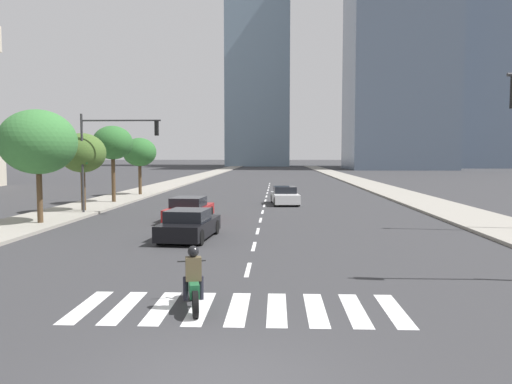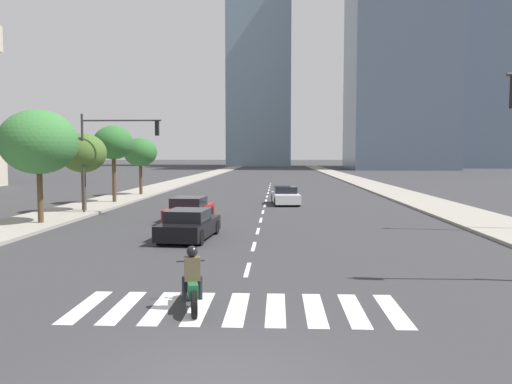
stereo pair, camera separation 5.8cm
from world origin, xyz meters
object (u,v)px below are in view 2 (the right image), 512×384
(sedan_red_0, at_px, (190,210))
(street_tree_fourth, at_px, (140,152))
(sedan_black_2, at_px, (189,225))
(motorcycle_lead, at_px, (192,284))
(street_tree_nearest, at_px, (38,142))
(sedan_white_1, at_px, (285,196))
(street_tree_second, at_px, (83,153))
(street_tree_third, at_px, (113,143))
(traffic_signal_far, at_px, (112,145))

(sedan_red_0, xyz_separation_m, street_tree_fourth, (-7.27, 16.51, 3.24))
(sedan_red_0, height_order, sedan_black_2, sedan_red_0)
(motorcycle_lead, relative_size, street_tree_nearest, 0.36)
(sedan_white_1, relative_size, street_tree_nearest, 0.77)
(motorcycle_lead, relative_size, sedan_white_1, 0.46)
(sedan_white_1, height_order, sedan_black_2, sedan_white_1)
(sedan_black_2, relative_size, street_tree_fourth, 0.89)
(street_tree_second, distance_m, street_tree_fourth, 12.96)
(street_tree_fourth, bearing_deg, sedan_black_2, -69.73)
(sedan_red_0, distance_m, street_tree_third, 12.46)
(traffic_signal_far, bearing_deg, street_tree_nearest, -114.97)
(sedan_black_2, height_order, street_tree_nearest, street_tree_nearest)
(traffic_signal_far, xyz_separation_m, street_tree_nearest, (-2.19, -4.70, 0.02))
(sedan_black_2, height_order, street_tree_third, street_tree_third)
(motorcycle_lead, bearing_deg, street_tree_second, 15.00)
(sedan_white_1, height_order, street_tree_third, street_tree_third)
(sedan_red_0, distance_m, sedan_white_1, 10.88)
(motorcycle_lead, height_order, traffic_signal_far, traffic_signal_far)
(motorcycle_lead, height_order, street_tree_third, street_tree_third)
(sedan_red_0, height_order, traffic_signal_far, traffic_signal_far)
(sedan_red_0, distance_m, traffic_signal_far, 6.73)
(traffic_signal_far, distance_m, street_tree_second, 2.48)
(sedan_white_1, bearing_deg, street_tree_fourth, -123.98)
(street_tree_third, bearing_deg, street_tree_second, -90.00)
(sedan_black_2, distance_m, street_tree_nearest, 9.86)
(street_tree_second, xyz_separation_m, street_tree_third, (0.00, 5.79, 0.77))
(sedan_white_1, height_order, traffic_signal_far, traffic_signal_far)
(street_tree_nearest, xyz_separation_m, street_tree_second, (-0.00, 5.74, -0.53))
(sedan_white_1, bearing_deg, street_tree_second, -69.81)
(sedan_black_2, bearing_deg, street_tree_third, 33.77)
(sedan_black_2, distance_m, street_tree_third, 17.91)
(sedan_black_2, bearing_deg, traffic_signal_far, 41.03)
(sedan_white_1, bearing_deg, street_tree_nearest, -52.20)
(sedan_red_0, relative_size, sedan_white_1, 1.07)
(sedan_black_2, height_order, traffic_signal_far, traffic_signal_far)
(sedan_black_2, relative_size, traffic_signal_far, 0.75)
(sedan_red_0, height_order, street_tree_fourth, street_tree_fourth)
(sedan_white_1, relative_size, street_tree_third, 0.79)
(street_tree_fourth, bearing_deg, traffic_signal_far, -81.12)
(motorcycle_lead, distance_m, sedan_white_1, 25.21)
(sedan_black_2, bearing_deg, sedan_red_0, 15.22)
(traffic_signal_far, relative_size, street_tree_nearest, 1.03)
(street_tree_second, bearing_deg, motorcycle_lead, -62.19)
(street_tree_nearest, xyz_separation_m, street_tree_fourth, (0.00, 18.70, -0.40))
(sedan_black_2, relative_size, street_tree_second, 0.92)
(street_tree_nearest, bearing_deg, sedan_white_1, 42.62)
(sedan_red_0, distance_m, sedan_black_2, 6.12)
(street_tree_third, relative_size, street_tree_fourth, 1.13)
(motorcycle_lead, xyz_separation_m, sedan_white_1, (2.54, 25.08, 0.02))
(sedan_red_0, bearing_deg, sedan_black_2, -166.35)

